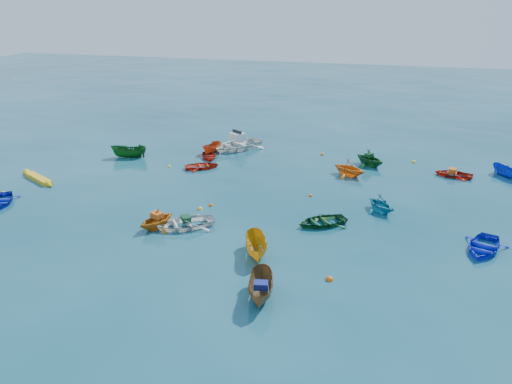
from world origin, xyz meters
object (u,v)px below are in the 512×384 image
(dinghy_blue_se, at_px, (483,250))
(dinghy_white_near, at_px, (185,227))
(kayak_yellow, at_px, (39,181))
(motorboat_white, at_px, (237,149))
(dinghy_blue_sw, at_px, (1,204))

(dinghy_blue_se, bearing_deg, dinghy_white_near, -155.53)
(dinghy_white_near, xyz_separation_m, kayak_yellow, (-13.85, 4.44, 0.00))
(dinghy_blue_se, height_order, kayak_yellow, dinghy_blue_se)
(dinghy_blue_se, distance_m, kayak_yellow, 30.84)
(motorboat_white, bearing_deg, dinghy_blue_se, -5.69)
(dinghy_blue_se, relative_size, kayak_yellow, 0.81)
(dinghy_white_near, distance_m, kayak_yellow, 14.54)
(dinghy_blue_sw, bearing_deg, motorboat_white, 25.22)
(kayak_yellow, bearing_deg, dinghy_white_near, -80.15)
(dinghy_blue_sw, relative_size, kayak_yellow, 0.75)
(kayak_yellow, bearing_deg, dinghy_blue_se, -67.35)
(kayak_yellow, height_order, motorboat_white, motorboat_white)
(dinghy_blue_sw, xyz_separation_m, kayak_yellow, (-0.57, 4.51, 0.00))
(motorboat_white, bearing_deg, dinghy_blue_sw, -91.69)
(dinghy_blue_se, xyz_separation_m, motorboat_white, (-18.93, 14.80, 0.00))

